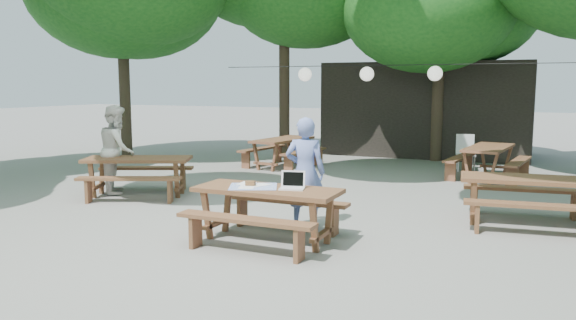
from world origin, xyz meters
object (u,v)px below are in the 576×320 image
Objects in this scene: main_picnic_table at (267,214)px; picnic_table_nw at (138,176)px; woman at (305,172)px; plastic_chair at (465,160)px; second_person at (117,149)px.

main_picnic_table and picnic_table_nw have the same top height.
woman is 1.86× the size of plastic_chair.
main_picnic_table is at bearing -151.79° from second_person.
second_person reaches higher than plastic_chair.
second_person is (-4.26, 1.93, 0.49)m from main_picnic_table.
woman is 0.96× the size of second_person.
main_picnic_table is 4.13m from picnic_table_nw.
woman is at bearing -139.49° from second_person.
main_picnic_table is 0.84× the size of picnic_table_nw.
second_person is at bearing 147.24° from picnic_table_nw.
woman is at bearing -36.55° from picnic_table_nw.
plastic_chair reaches higher than picnic_table_nw.
picnic_table_nw is at bearing -146.09° from plastic_chair.
main_picnic_table is 4.71m from second_person.
picnic_table_nw is at bearing -136.18° from second_person.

